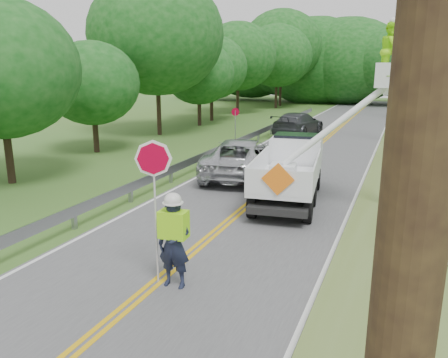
% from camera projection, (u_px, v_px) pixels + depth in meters
% --- Properties ---
extents(ground, '(140.00, 140.00, 0.00)m').
position_uv_depth(ground, '(103.00, 328.00, 8.34)').
color(ground, '#436122').
rests_on(ground, ground).
extents(road, '(7.20, 96.00, 0.03)m').
position_uv_depth(road, '(288.00, 171.00, 20.88)').
color(road, '#4C4C4E').
rests_on(road, ground).
extents(guardrail, '(0.18, 48.00, 0.77)m').
position_uv_depth(guardrail, '(218.00, 151.00, 23.04)').
color(guardrail, gray).
rests_on(guardrail, ground).
extents(utility_poles, '(1.60, 43.30, 10.00)m').
position_uv_depth(utility_poles, '(414.00, 56.00, 20.44)').
color(utility_poles, black).
rests_on(utility_poles, ground).
extents(treeline_left, '(11.14, 54.70, 11.78)m').
position_uv_depth(treeline_left, '(227.00, 52.00, 40.53)').
color(treeline_left, '#332319').
rests_on(treeline_left, ground).
extents(treeline_horizon, '(57.28, 15.21, 12.25)m').
position_uv_depth(treeline_horizon, '(374.00, 61.00, 57.16)').
color(treeline_horizon, '#0E4912').
rests_on(treeline_horizon, ground).
extents(flagger, '(1.20, 0.53, 3.28)m').
position_uv_depth(flagger, '(173.00, 237.00, 9.63)').
color(flagger, '#191E33').
rests_on(flagger, road).
extents(bucket_truck, '(4.87, 6.30, 6.10)m').
position_uv_depth(bucket_truck, '(300.00, 159.00, 16.53)').
color(bucket_truck, black).
rests_on(bucket_truck, road).
extents(suv_silver, '(3.85, 6.48, 1.69)m').
position_uv_depth(suv_silver, '(241.00, 157.00, 19.74)').
color(suv_silver, '#BABCC1').
rests_on(suv_silver, road).
extents(suv_darkgrey, '(3.06, 5.87, 1.63)m').
position_uv_depth(suv_darkgrey, '(298.00, 124.00, 31.78)').
color(suv_darkgrey, '#36393D').
rests_on(suv_darkgrey, road).
extents(stop_sign_permanent, '(0.51, 0.06, 2.39)m').
position_uv_depth(stop_sign_permanent, '(235.00, 121.00, 26.98)').
color(stop_sign_permanent, gray).
rests_on(stop_sign_permanent, ground).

